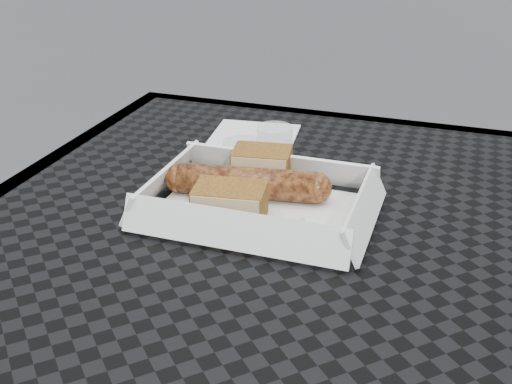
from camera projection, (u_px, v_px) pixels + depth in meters
The scene contains 9 objects.
patio_table at pixel (314, 300), 0.70m from camera, with size 0.80×0.80×0.74m.
food_tray at pixel (259, 211), 0.72m from camera, with size 0.22×0.15×0.00m, color white.
bratwurst at pixel (247, 183), 0.73m from camera, with size 0.19×0.06×0.04m.
bread_near at pixel (262, 166), 0.77m from camera, with size 0.07×0.05×0.04m, color olive.
bread_far at pixel (230, 203), 0.69m from camera, with size 0.08×0.05×0.04m, color olive.
veg_garnish at pixel (304, 230), 0.67m from camera, with size 0.03×0.03×0.00m.
napkin at pixel (254, 137), 0.92m from camera, with size 0.12×0.12×0.00m, color white.
condiment_cup_sauce at pixel (242, 152), 0.83m from camera, with size 0.05×0.05×0.03m, color maroon.
condiment_cup_empty at pixel (274, 137), 0.88m from camera, with size 0.05×0.05×0.03m, color silver.
Camera 1 is at (0.12, -0.56, 1.08)m, focal length 45.00 mm.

